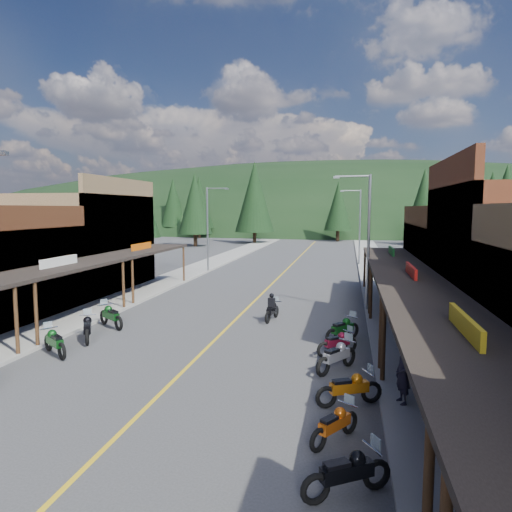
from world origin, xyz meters
The scene contains 33 objects.
ground centered at (0.00, 0.00, 0.00)m, with size 220.00×220.00×0.00m, color #38383A.
centerline centered at (0.00, 20.00, 0.01)m, with size 0.15×90.00×0.01m, color gold.
sidewalk_west centered at (-8.70, 20.00, 0.07)m, with size 3.40×94.00×0.15m, color gray.
sidewalk_east centered at (8.70, 20.00, 0.07)m, with size 3.40×94.00×0.15m, color gray.
shop_west_3 centered at (-13.78, 11.30, 3.52)m, with size 10.90×10.20×8.20m.
shop_east_3 centered at (13.75, 11.30, 2.53)m, with size 10.90×10.20×6.20m.
streetlight_1 centered at (-6.95, 22.00, 4.46)m, with size 2.16×0.18×8.00m.
streetlight_2 centered at (6.95, 8.00, 4.46)m, with size 2.16×0.18×8.00m.
streetlight_3 centered at (6.95, 30.00, 4.46)m, with size 2.16×0.18×8.00m.
ridge_hill centered at (0.00, 135.00, 0.00)m, with size 310.00×140.00×60.00m, color black.
pine_0 centered at (-40.00, 62.00, 6.48)m, with size 5.04×5.04×11.00m.
pine_1 centered at (-24.00, 70.00, 7.24)m, with size 5.88×5.88×12.50m.
pine_2 centered at (-10.00, 58.00, 7.99)m, with size 6.72×6.72×14.00m.
pine_3 centered at (4.00, 66.00, 6.48)m, with size 5.04×5.04×11.00m.
pine_4 centered at (18.00, 60.00, 7.24)m, with size 5.88×5.88×12.50m.
pine_5 centered at (34.00, 72.00, 7.99)m, with size 6.72×6.72×14.00m.
pine_7 centered at (-32.00, 76.00, 7.24)m, with size 5.88×5.88×12.50m.
pine_8 centered at (-22.00, 40.00, 5.98)m, with size 4.48×4.48×10.00m.
pine_9 centered at (24.00, 45.00, 6.38)m, with size 4.93×4.93×10.80m.
pine_10 centered at (-18.00, 50.00, 6.78)m, with size 5.38×5.38×11.60m.
pine_11 centered at (20.00, 38.00, 7.19)m, with size 5.82×5.82×12.40m.
bike_west_6 centered at (-5.84, -2.93, 0.63)m, with size 0.74×2.21×1.26m, color #0D4314, non-canonical shape.
bike_west_7 centered at (-5.70, -0.73, 0.65)m, with size 0.76×2.27×1.30m, color black, non-canonical shape.
bike_west_8 centered at (-5.83, 1.61, 0.66)m, with size 0.77×2.32×1.33m, color #0B3A11, non-canonical shape.
bike_east_3 centered at (6.02, -9.99, 0.59)m, with size 0.69×2.08×1.19m, color black, non-canonical shape.
bike_east_4 centered at (5.70, -7.77, 0.54)m, with size 0.63×1.89×1.08m, color #C4510E, non-canonical shape.
bike_east_5 centered at (6.07, -5.42, 0.61)m, with size 0.71×2.13×1.22m, color #B65F0D, non-canonical shape.
bike_east_6 centered at (5.61, -2.49, 0.64)m, with size 0.75×2.25×1.29m, color #9C9CA1, non-canonical shape.
bike_east_7 centered at (5.59, -0.52, 0.56)m, with size 0.66×1.97×1.13m, color maroon, non-canonical shape.
bike_east_8 centered at (5.78, 1.49, 0.63)m, with size 0.74×2.22×1.27m, color #0C3D12, non-canonical shape.
rider_on_bike centered at (1.98, 4.64, 0.62)m, with size 0.99×2.13×1.56m.
pedestrian_east_a centered at (7.65, -5.24, 1.04)m, with size 0.65×0.43×1.78m, color black.
pedestrian_east_b centered at (8.34, 13.07, 1.02)m, with size 0.84×0.49×1.74m, color brown.
Camera 1 is at (5.95, -19.21, 6.06)m, focal length 32.00 mm.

